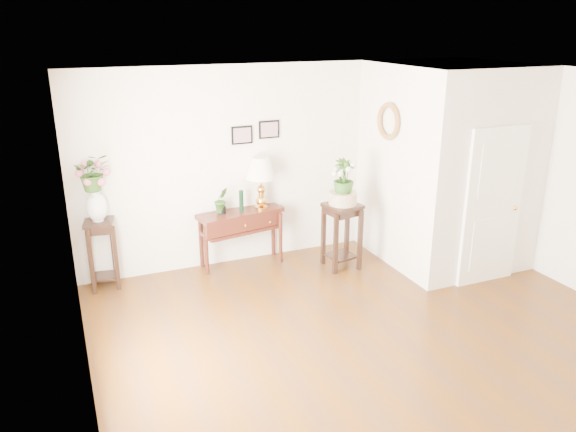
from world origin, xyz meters
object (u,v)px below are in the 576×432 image
console_table (241,238)px  plant_stand_b (342,236)px  table_lamp (261,185)px  plant_stand_a (102,254)px

console_table → plant_stand_b: 1.43m
table_lamp → plant_stand_a: 2.32m
console_table → table_lamp: bearing=-10.1°
console_table → plant_stand_a: plant_stand_a is taller
table_lamp → plant_stand_a: size_ratio=0.81×
table_lamp → plant_stand_b: size_ratio=0.80×
plant_stand_a → plant_stand_b: size_ratio=0.99×
console_table → plant_stand_a: 1.89m
plant_stand_a → plant_stand_b: plant_stand_b is taller
console_table → table_lamp: (0.32, 0.00, 0.76)m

